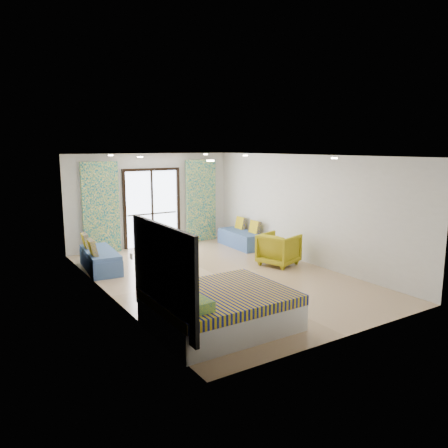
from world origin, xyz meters
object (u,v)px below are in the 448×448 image
bed (219,309)px  daybed_right (241,238)px  armchair (279,248)px  daybed_left (100,259)px  coffee_table (172,245)px

bed → daybed_right: 5.82m
armchair → daybed_right: bearing=-27.8°
bed → daybed_left: bearing=98.3°
bed → coffee_table: (1.29, 4.42, 0.05)m
bed → daybed_left: size_ratio=1.23×
daybed_left → armchair: size_ratio=2.04×
daybed_left → armchair: (3.89, -1.92, 0.17)m
bed → daybed_left: daybed_left is taller
coffee_table → armchair: 2.78m
daybed_right → coffee_table: daybed_right is taller
daybed_left → coffee_table: daybed_left is taller
bed → daybed_left: 4.41m
bed → daybed_right: daybed_right is taller
coffee_table → armchair: bearing=-45.1°
bed → daybed_right: size_ratio=1.30×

